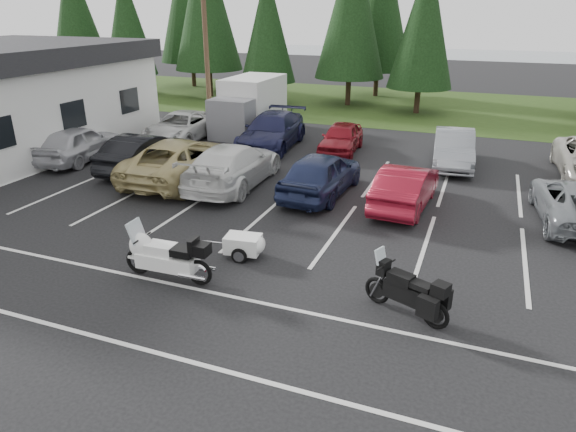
{
  "coord_description": "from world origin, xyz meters",
  "views": [
    {
      "loc": [
        4.36,
        -13.03,
        6.52
      ],
      "look_at": [
        -0.5,
        -0.5,
        1.02
      ],
      "focal_mm": 32.0,
      "sensor_mm": 36.0,
      "label": 1
    }
  ],
  "objects_px": {
    "car_near_4": "(321,174)",
    "car_far_3": "(454,148)",
    "car_far_1": "(272,131)",
    "cargo_trailer": "(243,246)",
    "car_near_5": "(406,186)",
    "car_near_3": "(233,165)",
    "car_near_1": "(143,152)",
    "box_truck": "(246,106)",
    "car_far_2": "(341,138)",
    "car_far_0": "(181,127)",
    "car_near_0": "(79,143)",
    "touring_motorcycle": "(167,252)",
    "car_near_2": "(182,159)",
    "adventure_motorcycle": "(407,287)",
    "utility_pole": "(206,44)"
  },
  "relations": [
    {
      "from": "car_near_4",
      "to": "car_far_3",
      "type": "distance_m",
      "value": 7.09
    },
    {
      "from": "car_far_3",
      "to": "car_near_5",
      "type": "bearing_deg",
      "value": -106.26
    },
    {
      "from": "car_far_1",
      "to": "car_far_2",
      "type": "distance_m",
      "value": 3.44
    },
    {
      "from": "car_near_0",
      "to": "car_far_1",
      "type": "height_order",
      "value": "car_far_1"
    },
    {
      "from": "car_near_0",
      "to": "touring_motorcycle",
      "type": "distance_m",
      "value": 12.72
    },
    {
      "from": "car_near_3",
      "to": "car_near_5",
      "type": "xyz_separation_m",
      "value": [
        6.61,
        0.09,
        -0.08
      ]
    },
    {
      "from": "car_near_5",
      "to": "adventure_motorcycle",
      "type": "bearing_deg",
      "value": 102.68
    },
    {
      "from": "touring_motorcycle",
      "to": "car_far_1",
      "type": "bearing_deg",
      "value": 99.67
    },
    {
      "from": "car_near_0",
      "to": "car_far_0",
      "type": "distance_m",
      "value": 5.39
    },
    {
      "from": "utility_pole",
      "to": "car_near_3",
      "type": "xyz_separation_m",
      "value": [
        5.48,
        -7.97,
        -3.87
      ]
    },
    {
      "from": "car_near_1",
      "to": "car_far_0",
      "type": "distance_m",
      "value": 5.23
    },
    {
      "from": "cargo_trailer",
      "to": "utility_pole",
      "type": "bearing_deg",
      "value": 114.88
    },
    {
      "from": "car_near_3",
      "to": "car_far_3",
      "type": "relative_size",
      "value": 1.21
    },
    {
      "from": "car_near_5",
      "to": "car_near_3",
      "type": "bearing_deg",
      "value": 4.13
    },
    {
      "from": "car_near_5",
      "to": "cargo_trailer",
      "type": "distance_m",
      "value": 6.62
    },
    {
      "from": "car_near_2",
      "to": "adventure_motorcycle",
      "type": "bearing_deg",
      "value": 144.1
    },
    {
      "from": "car_near_1",
      "to": "car_far_3",
      "type": "bearing_deg",
      "value": -157.77
    },
    {
      "from": "car_far_2",
      "to": "adventure_motorcycle",
      "type": "distance_m",
      "value": 14.08
    },
    {
      "from": "car_far_0",
      "to": "car_far_3",
      "type": "xyz_separation_m",
      "value": [
        13.55,
        0.39,
        0.04
      ]
    },
    {
      "from": "adventure_motorcycle",
      "to": "car_near_1",
      "type": "bearing_deg",
      "value": 171.92
    },
    {
      "from": "car_near_1",
      "to": "cargo_trailer",
      "type": "xyz_separation_m",
      "value": [
        7.54,
        -5.92,
        -0.46
      ]
    },
    {
      "from": "car_far_1",
      "to": "cargo_trailer",
      "type": "distance_m",
      "value": 12.03
    },
    {
      "from": "adventure_motorcycle",
      "to": "car_far_1",
      "type": "bearing_deg",
      "value": 146.71
    },
    {
      "from": "car_near_3",
      "to": "car_near_2",
      "type": "bearing_deg",
      "value": -0.49
    },
    {
      "from": "box_truck",
      "to": "car_near_1",
      "type": "xyz_separation_m",
      "value": [
        -1.01,
        -8.03,
        -0.66
      ]
    },
    {
      "from": "car_near_5",
      "to": "car_far_2",
      "type": "bearing_deg",
      "value": -53.52
    },
    {
      "from": "car_far_0",
      "to": "adventure_motorcycle",
      "type": "xyz_separation_m",
      "value": [
        13.55,
        -12.3,
        -0.0
      ]
    },
    {
      "from": "car_near_2",
      "to": "touring_motorcycle",
      "type": "distance_m",
      "value": 8.31
    },
    {
      "from": "utility_pole",
      "to": "car_near_5",
      "type": "bearing_deg",
      "value": -33.11
    },
    {
      "from": "box_truck",
      "to": "cargo_trailer",
      "type": "distance_m",
      "value": 15.44
    },
    {
      "from": "touring_motorcycle",
      "to": "car_near_1",
      "type": "bearing_deg",
      "value": 127.29
    },
    {
      "from": "car_near_3",
      "to": "utility_pole",
      "type": "bearing_deg",
      "value": -58.0
    },
    {
      "from": "car_near_5",
      "to": "car_far_3",
      "type": "height_order",
      "value": "car_far_3"
    },
    {
      "from": "box_truck",
      "to": "car_near_2",
      "type": "relative_size",
      "value": 0.93
    },
    {
      "from": "utility_pole",
      "to": "car_near_0",
      "type": "xyz_separation_m",
      "value": [
        -2.63,
        -7.34,
        -3.89
      ]
    },
    {
      "from": "car_near_4",
      "to": "car_near_3",
      "type": "bearing_deg",
      "value": 6.26
    },
    {
      "from": "car_near_4",
      "to": "car_far_2",
      "type": "distance_m",
      "value": 6.16
    },
    {
      "from": "car_far_1",
      "to": "car_near_4",
      "type": "bearing_deg",
      "value": -57.05
    },
    {
      "from": "car_far_3",
      "to": "car_near_3",
      "type": "bearing_deg",
      "value": -147.92
    },
    {
      "from": "car_far_0",
      "to": "car_near_4",
      "type": "bearing_deg",
      "value": -33.55
    },
    {
      "from": "box_truck",
      "to": "car_far_0",
      "type": "height_order",
      "value": "box_truck"
    },
    {
      "from": "car_far_0",
      "to": "car_far_2",
      "type": "bearing_deg",
      "value": 1.48
    },
    {
      "from": "car_near_1",
      "to": "car_far_3",
      "type": "distance_m",
      "value": 13.38
    },
    {
      "from": "car_near_4",
      "to": "adventure_motorcycle",
      "type": "relative_size",
      "value": 2.02
    },
    {
      "from": "car_near_2",
      "to": "car_far_2",
      "type": "distance_m",
      "value": 7.99
    },
    {
      "from": "car_near_2",
      "to": "car_near_5",
      "type": "height_order",
      "value": "car_near_2"
    },
    {
      "from": "box_truck",
      "to": "car_far_3",
      "type": "bearing_deg",
      "value": -12.98
    },
    {
      "from": "adventure_motorcycle",
      "to": "car_near_2",
      "type": "bearing_deg",
      "value": 168.67
    },
    {
      "from": "car_far_0",
      "to": "car_near_3",
      "type": "bearing_deg",
      "value": -47.34
    },
    {
      "from": "box_truck",
      "to": "car_far_0",
      "type": "bearing_deg",
      "value": -128.12
    }
  ]
}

